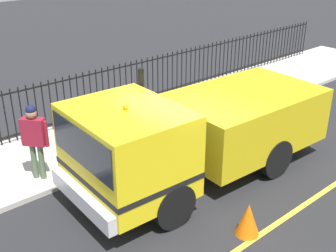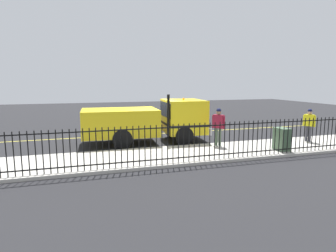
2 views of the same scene
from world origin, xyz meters
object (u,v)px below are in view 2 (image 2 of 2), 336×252
at_px(utility_cabinet, 282,139).
at_px(traffic_cone, 153,129).
at_px(work_truck, 153,119).
at_px(worker_standing, 218,123).
at_px(pedestrian_distant, 309,121).

bearing_deg(utility_cabinet, traffic_cone, -142.98).
distance_m(work_truck, utility_cabinet, 6.41).
distance_m(utility_cabinet, traffic_cone, 7.60).
xyz_separation_m(work_truck, traffic_cone, (-2.18, 0.49, -0.92)).
xyz_separation_m(worker_standing, pedestrian_distant, (0.46, 4.98, -0.08)).
distance_m(worker_standing, pedestrian_distant, 5.00).
distance_m(worker_standing, traffic_cone, 5.01).
height_order(utility_cabinet, traffic_cone, utility_cabinet).
xyz_separation_m(utility_cabinet, traffic_cone, (-6.07, -4.58, -0.29)).
bearing_deg(traffic_cone, worker_standing, 26.56).
relative_size(worker_standing, traffic_cone, 2.69).
bearing_deg(pedestrian_distant, utility_cabinet, 85.90).
bearing_deg(pedestrian_distant, traffic_cone, 27.04).
height_order(worker_standing, utility_cabinet, worker_standing).
bearing_deg(utility_cabinet, work_truck, -127.49).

